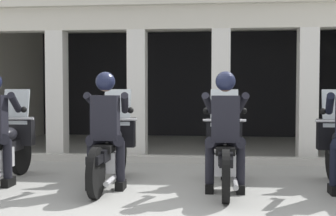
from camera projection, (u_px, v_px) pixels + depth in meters
name	position (u px, v px, depth m)	size (l,w,h in m)	color
ground_plane	(181.00, 158.00, 8.96)	(80.00, 80.00, 0.00)	#999993
station_building	(187.00, 64.00, 11.11)	(9.14, 4.74, 3.07)	black
kerb_strip	(176.00, 159.00, 8.41)	(8.64, 0.24, 0.12)	#B7B5AD
motorcycle_far_left	(4.00, 148.00, 6.67)	(0.62, 2.04, 1.35)	black
motorcycle_center_left	(111.00, 150.00, 6.48)	(0.62, 2.04, 1.35)	black
police_officer_center_left	(106.00, 120.00, 6.18)	(0.63, 0.61, 1.58)	black
motorcycle_center_right	(225.00, 151.00, 6.28)	(0.62, 2.04, 1.35)	black
police_officer_center_right	(225.00, 121.00, 5.98)	(0.63, 0.61, 1.58)	black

